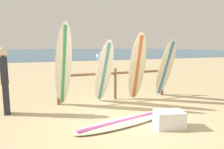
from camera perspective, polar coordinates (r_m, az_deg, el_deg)
ground_plane at (r=4.83m, az=5.60°, el=-12.78°), size 120.00×120.00×0.00m
ocean_water at (r=62.10m, az=-18.37°, el=6.35°), size 120.00×80.00×0.01m
surfboard_rack at (r=6.36m, az=0.93°, el=-1.21°), size 3.69×0.09×1.01m
surfboard_leaning_far_left at (r=5.66m, az=-13.85°, el=2.52°), size 0.59×0.75×2.37m
surfboard_leaning_left at (r=5.81m, az=-2.38°, el=0.62°), size 0.58×0.95×1.91m
surfboard_leaning_center_left at (r=6.20m, az=7.31°, el=2.12°), size 0.56×0.63×2.14m
surfboard_leaning_center at (r=6.70m, az=15.14°, el=1.58°), size 0.60×1.05×1.96m
surfboard_lying_on_sand at (r=4.61m, az=3.78°, el=-13.35°), size 2.59×1.11×0.08m
beachgoer_standing at (r=5.61m, az=-28.64°, el=-0.93°), size 0.23×0.30×1.69m
small_boat_offshore at (r=32.04m, az=-2.55°, el=5.72°), size 2.14×1.10×0.71m
cooler_box at (r=4.48m, az=16.23°, el=-12.32°), size 0.68×0.53×0.36m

